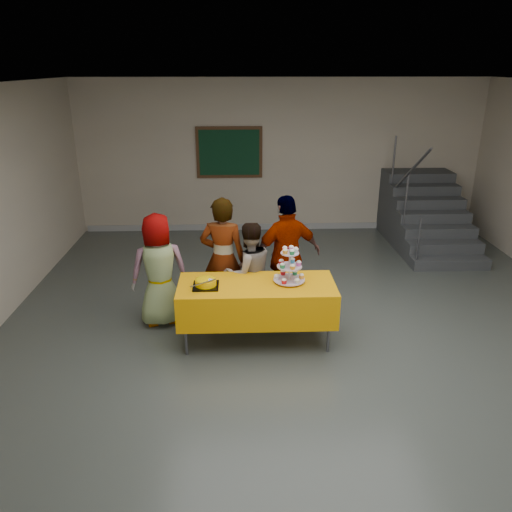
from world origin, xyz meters
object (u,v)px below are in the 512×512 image
at_px(schoolchild_c, 249,273).
at_px(noticeboard, 229,152).
at_px(schoolchild_a, 159,270).
at_px(bake_table, 257,300).
at_px(bear_cake, 206,282).
at_px(cupcake_stand, 289,268).
at_px(schoolchild_d, 287,256).
at_px(staircase, 424,217).
at_px(schoolchild_b, 223,259).

relative_size(schoolchild_c, noticeboard, 1.05).
height_order(schoolchild_a, schoolchild_c, schoolchild_a).
distance_m(schoolchild_a, noticeboard, 4.12).
relative_size(schoolchild_a, noticeboard, 1.15).
xyz_separation_m(bake_table, bear_cake, (-0.60, -0.05, 0.27)).
bearing_deg(schoolchild_a, cupcake_stand, 148.61).
bearing_deg(bake_table, schoolchild_d, 60.58).
bearing_deg(bake_table, cupcake_stand, 6.84).
distance_m(schoolchild_a, staircase, 5.53).
distance_m(cupcake_stand, schoolchild_c, 0.73).
distance_m(bear_cake, schoolchild_a, 0.86).
bearing_deg(schoolchild_c, bake_table, 78.81).
distance_m(schoolchild_a, schoolchild_c, 1.15).
bearing_deg(schoolchild_b, schoolchild_d, -163.36).
xyz_separation_m(bear_cake, schoolchild_d, (1.04, 0.83, -0.00)).
relative_size(bear_cake, noticeboard, 0.28).
bearing_deg(schoolchild_d, schoolchild_a, -10.18).
bearing_deg(schoolchild_a, noticeboard, -117.47).
height_order(bake_table, bear_cake, bear_cake).
height_order(bake_table, schoolchild_c, schoolchild_c).
bearing_deg(schoolchild_a, schoolchild_b, 175.45).
distance_m(bear_cake, schoolchild_c, 0.80).
distance_m(schoolchild_a, schoolchild_d, 1.69).
bearing_deg(schoolchild_b, cupcake_stand, 152.29).
height_order(schoolchild_c, noticeboard, noticeboard).
bearing_deg(schoolchild_c, schoolchild_b, -42.19).
bearing_deg(bear_cake, cupcake_stand, 5.78).
bearing_deg(schoolchild_c, schoolchild_d, -175.08).
bearing_deg(noticeboard, schoolchild_b, -90.78).
height_order(cupcake_stand, staircase, staircase).
relative_size(schoolchild_b, schoolchild_c, 1.21).
relative_size(schoolchild_d, staircase, 0.69).
xyz_separation_m(bake_table, noticeboard, (-0.36, 4.46, 1.04)).
bearing_deg(schoolchild_d, schoolchild_c, 5.97).
xyz_separation_m(bake_table, schoolchild_c, (-0.08, 0.54, 0.13)).
distance_m(schoolchild_b, schoolchild_d, 0.86).
bearing_deg(cupcake_stand, staircase, 50.47).
height_order(schoolchild_b, noticeboard, noticeboard).
bearing_deg(schoolchild_b, schoolchild_c, 167.63).
height_order(cupcake_stand, schoolchild_a, schoolchild_a).
height_order(cupcake_stand, schoolchild_c, schoolchild_c).
height_order(bear_cake, noticeboard, noticeboard).
height_order(schoolchild_a, noticeboard, noticeboard).
relative_size(schoolchild_b, staircase, 0.69).
bearing_deg(bake_table, schoolchild_b, 121.62).
height_order(schoolchild_a, staircase, staircase).
distance_m(bake_table, noticeboard, 4.59).
xyz_separation_m(bear_cake, schoolchild_b, (0.18, 0.73, 0.00)).
relative_size(bake_table, noticeboard, 1.45).
relative_size(cupcake_stand, staircase, 0.19).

